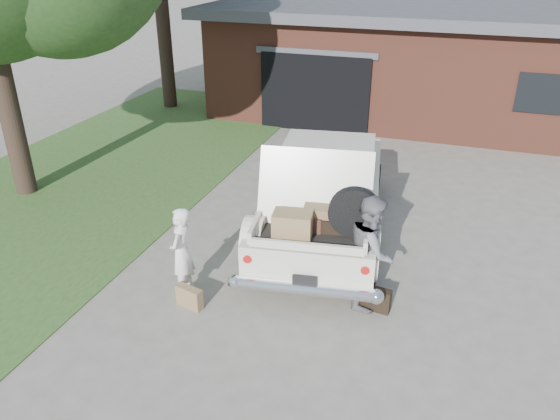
% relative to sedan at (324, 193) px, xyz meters
% --- Properties ---
extents(ground, '(90.00, 90.00, 0.00)m').
position_rel_sedan_xyz_m(ground, '(-0.36, -2.11, -0.81)').
color(ground, gray).
rests_on(ground, ground).
extents(grass_strip, '(6.00, 16.00, 0.02)m').
position_rel_sedan_xyz_m(grass_strip, '(-5.86, 0.89, -0.80)').
color(grass_strip, '#2D4C1E').
rests_on(grass_strip, ground).
extents(house, '(12.80, 7.80, 3.30)m').
position_rel_sedan_xyz_m(house, '(0.63, 9.36, 0.87)').
color(house, brown).
rests_on(house, ground).
extents(sedan, '(2.91, 5.70, 2.19)m').
position_rel_sedan_xyz_m(sedan, '(0.00, 0.00, 0.00)').
color(sedan, silver).
rests_on(sedan, ground).
extents(woman_left, '(0.42, 0.58, 1.48)m').
position_rel_sedan_xyz_m(woman_left, '(-1.56, -2.71, -0.06)').
color(woman_left, white).
rests_on(woman_left, ground).
extents(woman_right, '(0.78, 0.95, 1.79)m').
position_rel_sedan_xyz_m(woman_right, '(1.25, -1.96, 0.09)').
color(woman_right, slate).
rests_on(woman_right, ground).
extents(suitcase_left, '(0.46, 0.24, 0.34)m').
position_rel_sedan_xyz_m(suitcase_left, '(-1.30, -3.03, -0.63)').
color(suitcase_left, olive).
rests_on(suitcase_left, ground).
extents(suitcase_right, '(0.50, 0.21, 0.38)m').
position_rel_sedan_xyz_m(suitcase_right, '(1.40, -2.18, -0.62)').
color(suitcase_right, black).
rests_on(suitcase_right, ground).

